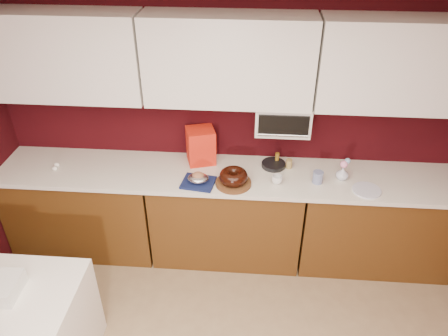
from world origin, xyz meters
The scene contains 30 objects.
ceiling centered at (0.00, 0.00, 2.50)m, with size 4.00×4.50×0.02m, color white.
wall_back centered at (0.00, 2.25, 1.25)m, with size 4.00×0.02×2.50m, color #32060A.
base_cabinet_left centered at (-1.33, 1.94, 0.43)m, with size 1.31×0.58×0.86m, color #553211.
base_cabinet_center centered at (0.00, 1.94, 0.43)m, with size 1.31×0.58×0.86m, color #553211.
base_cabinet_right centered at (1.33, 1.94, 0.43)m, with size 1.31×0.58×0.86m, color #553211.
countertop centered at (0.00, 1.94, 0.88)m, with size 4.00×0.62×0.04m, color silver.
upper_cabinet_left centered at (-1.33, 2.08, 1.85)m, with size 1.31×0.33×0.70m, color white.
upper_cabinet_center centered at (0.00, 2.08, 1.85)m, with size 1.31×0.33×0.70m, color white.
upper_cabinet_right centered at (1.33, 2.08, 1.85)m, with size 1.31×0.33×0.70m, color white.
toaster_oven centered at (0.45, 2.10, 1.38)m, with size 0.45×0.30×0.25m, color white.
toaster_oven_door centered at (0.45, 1.94, 1.38)m, with size 0.40×0.02×0.18m, color black.
toaster_oven_handle centered at (0.45, 1.93, 1.30)m, with size 0.02×0.02×0.42m, color silver.
dining_table centered at (-1.40, 0.60, 0.38)m, with size 1.00×0.80×0.75m, color white.
cake_base centered at (0.07, 1.78, 0.91)m, with size 0.30×0.30×0.03m, color brown.
bundt_cake centered at (0.07, 1.78, 0.98)m, with size 0.24×0.24×0.10m, color black.
navy_towel centered at (-0.22, 1.77, 0.91)m, with size 0.26×0.22×0.02m, color #131C47.
foil_ham_nest centered at (-0.22, 1.77, 0.96)m, with size 0.17×0.15×0.06m, color silver.
roasted_ham centered at (-0.22, 1.77, 0.98)m, with size 0.10×0.08×0.06m, color #9D6748.
pandoro_box centered at (-0.24, 2.12, 1.06)m, with size 0.23×0.21×0.32m, color red.
dark_pan centered at (0.40, 2.08, 0.92)m, with size 0.21×0.21×0.04m, color black.
coffee_mug centered at (0.43, 1.83, 0.94)m, with size 0.08×0.08×0.09m, color silver.
blue_jar centered at (0.76, 1.87, 0.95)m, with size 0.09×0.09×0.10m, color navy.
flower_vase centered at (0.97, 1.93, 0.96)m, with size 0.08×0.08×0.13m, color silver.
flower_pink centered at (0.97, 1.93, 1.05)m, with size 0.06×0.06×0.06m, color #FF93C5.
flower_blue centered at (1.00, 1.95, 1.07)m, with size 0.05×0.05×0.05m, color #81ADCE.
china_plate centered at (1.15, 1.78, 0.91)m, with size 0.23×0.23×0.01m, color silver.
amber_bottle centered at (0.43, 2.13, 0.95)m, with size 0.04×0.04×0.11m, color #8B6119.
paper_cup centered at (0.53, 2.07, 0.94)m, with size 0.05×0.05×0.08m, color #9A8146.
egg_left centered at (-1.49, 1.87, 0.92)m, with size 0.05×0.04×0.04m, color white.
egg_right centered at (-1.50, 1.93, 0.92)m, with size 0.05×0.04×0.04m, color white.
Camera 1 is at (0.22, -1.16, 3.00)m, focal length 35.00 mm.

